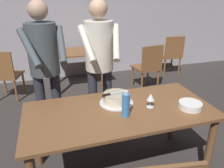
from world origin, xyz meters
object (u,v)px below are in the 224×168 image
Objects in this scene: cake_knife at (110,94)px; plate_stack at (190,105)px; background_table at (78,59)px; cake_on_platter at (116,99)px; water_bottle at (126,105)px; wine_glass_near at (151,98)px; person_standing_beside at (44,63)px; main_dining_table at (120,119)px; background_chair_1 at (148,66)px; background_chair_2 at (5,73)px; person_cutting_cake at (99,59)px; background_chair_3 at (171,54)px.

cake_knife is 0.78m from plate_stack.
background_table is (0.02, 2.27, -0.29)m from cake_knife.
cake_on_platter is 1.36× the size of water_bottle.
water_bottle reaches higher than plate_stack.
wine_glass_near is 0.08× the size of person_standing_beside.
plate_stack is at bearing -14.60° from main_dining_table.
plate_stack is 2.12m from background_chair_1.
main_dining_table is 6.63× the size of cake_knife.
background_chair_1 is at bearing -7.48° from background_chair_2.
water_bottle reaches higher than main_dining_table.
person_standing_beside is (-0.61, 0.03, 0.00)m from person_cutting_cake.
main_dining_table is 1.04× the size of person_standing_beside.
plate_stack is 0.65m from water_bottle.
cake_on_platter is 2.36× the size of wine_glass_near.
cake_knife reaches higher than plate_stack.
person_standing_beside is at bearing -147.16° from background_chair_1.
person_cutting_cake is at bearing -135.44° from background_chair_1.
water_bottle is 2.34m from background_chair_1.
person_standing_beside is at bearing -109.25° from background_table.
background_chair_1 reaches higher than main_dining_table.
background_table is (-0.05, 2.51, -0.29)m from water_bottle.
water_bottle is 0.28× the size of background_chair_2.
plate_stack is at bearing -118.21° from background_chair_3.
background_chair_1 and background_chair_2 have the same top height.
water_bottle is 0.15× the size of person_cutting_cake.
background_table is (-0.04, 2.39, -0.07)m from main_dining_table.
wine_glass_near is at bearing 16.73° from water_bottle.
wine_glass_near is at bearing -115.60° from background_chair_1.
background_chair_1 and background_chair_3 have the same top height.
cake_on_platter is 0.20× the size of person_standing_beside.
cake_knife is at bearing -126.17° from background_chair_1.
cake_knife is 1.23× the size of plate_stack.
main_dining_table is 2.39m from background_table.
background_chair_3 is (2.72, 1.83, -0.58)m from person_standing_beside.
background_chair_3 is (2.12, 1.86, -0.58)m from person_cutting_cake.
person_standing_beside reaches higher than main_dining_table.
main_dining_table is 1.99× the size of background_chair_1.
cake_knife is 1.88× the size of wine_glass_near.
person_cutting_cake is 1.84m from background_chair_1.
person_standing_beside is at bearing 136.82° from cake_knife.
wine_glass_near is 2.46m from background_table.
cake_on_platter reaches higher than main_dining_table.
plate_stack is 1.10m from person_cutting_cake.
background_chair_1 is at bearing 57.01° from main_dining_table.
person_standing_beside is (-0.65, 0.53, 0.27)m from cake_on_platter.
person_cutting_cake is (-0.05, 0.76, 0.21)m from water_bottle.
person_cutting_cake is at bearing 116.46° from wine_glass_near.
cake_on_platter is 2.12m from background_chair_1.
wine_glass_near is 0.16× the size of background_chair_3.
cake_on_platter is 0.38× the size of background_chair_3.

